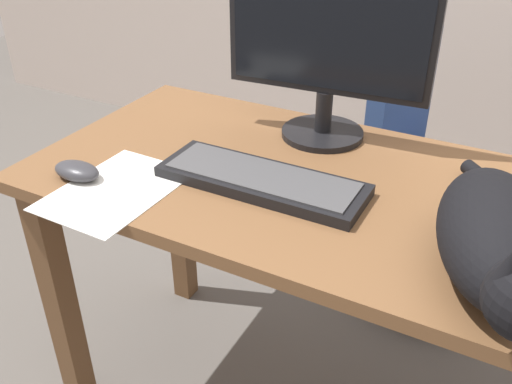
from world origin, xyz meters
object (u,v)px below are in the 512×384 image
at_px(monitor, 328,45).
at_px(office_chair, 427,197).
at_px(keyboard, 262,180).
at_px(cat, 498,240).
at_px(computer_mouse, 77,171).

bearing_deg(monitor, office_chair, 66.72).
xyz_separation_m(monitor, keyboard, (-0.02, -0.28, -0.21)).
bearing_deg(office_chair, cat, -74.09).
relative_size(office_chair, keyboard, 2.00).
distance_m(office_chair, computer_mouse, 1.15).
bearing_deg(keyboard, monitor, 86.09).
distance_m(office_chair, monitor, 0.79).
bearing_deg(computer_mouse, keyboard, 23.49).
bearing_deg(office_chair, computer_mouse, -122.61).
xyz_separation_m(office_chair, keyboard, (-0.22, -0.75, 0.39)).
height_order(monitor, cat, monitor).
distance_m(office_chair, keyboard, 0.88).
bearing_deg(keyboard, computer_mouse, -156.51).
relative_size(monitor, cat, 0.80).
relative_size(keyboard, computer_mouse, 4.00).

